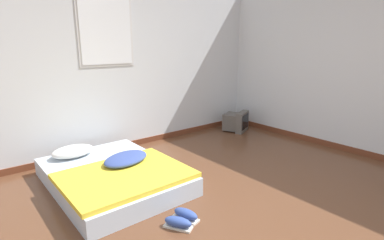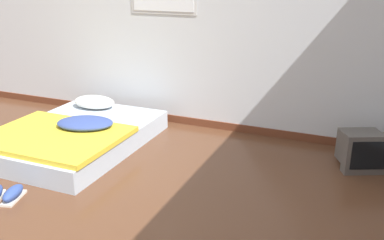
% 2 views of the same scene
% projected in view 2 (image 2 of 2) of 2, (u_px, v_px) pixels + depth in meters
% --- Properties ---
extents(wall_back, '(8.14, 0.08, 2.60)m').
position_uv_depth(wall_back, '(158.00, 14.00, 4.94)').
color(wall_back, silver).
rests_on(wall_back, ground_plane).
extents(mattress_bed, '(1.31, 1.77, 0.35)m').
position_uv_depth(mattress_bed, '(75.00, 135.00, 4.50)').
color(mattress_bed, silver).
rests_on(mattress_bed, ground_plane).
extents(crt_tv, '(0.54, 0.53, 0.38)m').
position_uv_depth(crt_tv, '(363.00, 150.00, 4.01)').
color(crt_tv, '#56514C').
rests_on(crt_tv, ground_plane).
extents(sneaker_pair, '(0.34, 0.34, 0.10)m').
position_uv_depth(sneaker_pair, '(4.00, 194.00, 3.48)').
color(sneaker_pair, silver).
rests_on(sneaker_pair, ground_plane).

